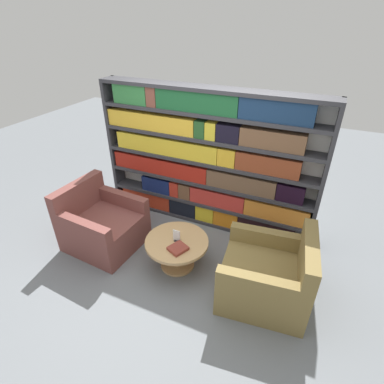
% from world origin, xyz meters
% --- Properties ---
extents(ground_plane, '(14.00, 14.00, 0.00)m').
position_xyz_m(ground_plane, '(0.00, 0.00, 0.00)').
color(ground_plane, slate).
extents(bookshelf, '(3.20, 0.30, 2.06)m').
position_xyz_m(bookshelf, '(-0.01, 1.28, 1.02)').
color(bookshelf, silver).
rests_on(bookshelf, ground_plane).
extents(armchair_left, '(1.01, 0.95, 0.89)m').
position_xyz_m(armchair_left, '(-1.10, 0.16, 0.30)').
color(armchair_left, brown).
rests_on(armchair_left, ground_plane).
extents(armchair_right, '(1.04, 0.99, 0.89)m').
position_xyz_m(armchair_right, '(1.22, 0.16, 0.30)').
color(armchair_right, olive).
rests_on(armchair_right, ground_plane).
extents(coffee_table, '(0.80, 0.80, 0.41)m').
position_xyz_m(coffee_table, '(0.06, 0.19, 0.29)').
color(coffee_table, tan).
rests_on(coffee_table, ground_plane).
extents(table_sign, '(0.09, 0.06, 0.16)m').
position_xyz_m(table_sign, '(0.06, 0.19, 0.48)').
color(table_sign, black).
rests_on(table_sign, coffee_table).
extents(stray_book, '(0.26, 0.27, 0.04)m').
position_xyz_m(stray_book, '(0.15, 0.04, 0.43)').
color(stray_book, brown).
rests_on(stray_book, coffee_table).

